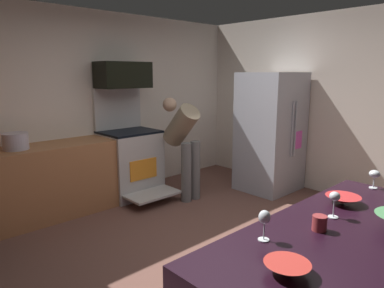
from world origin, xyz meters
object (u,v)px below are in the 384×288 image
microwave (123,75)px  stock_pot (15,141)px  wine_glass_near (375,175)px  wine_glass_mid (264,219)px  mug_coffee (319,223)px  person_cook (183,139)px  mixing_bowl_small (343,200)px  wine_glass_far (335,198)px  oven_range (130,161)px  mixing_bowl_large (287,268)px  refrigerator (270,132)px

microwave → stock_pot: 1.68m
wine_glass_near → wine_glass_mid: (-1.31, 0.07, 0.01)m
wine_glass_near → mug_coffee: bearing=-175.6°
person_cook → wine_glass_near: (-0.47, -2.69, 0.16)m
mixing_bowl_small → wine_glass_far: 0.29m
wine_glass_far → microwave: bearing=78.0°
microwave → mixing_bowl_small: microwave is taller
person_cook → stock_pot: size_ratio=5.02×
stock_pot → mug_coffee: bearing=-80.9°
oven_range → mixing_bowl_large: (-1.47, -3.49, 0.42)m
refrigerator → oven_range: bearing=144.8°
microwave → person_cook: 1.23m
wine_glass_mid → oven_range: bearing=68.3°
wine_glass_far → wine_glass_near: bearing=3.5°
wine_glass_near → wine_glass_far: wine_glass_far is taller
oven_range → person_cook: oven_range is taller
person_cook → wine_glass_mid: (-1.78, -2.62, 0.17)m
microwave → mixing_bowl_large: 3.95m
microwave → wine_glass_mid: 3.63m
stock_pot → person_cook: bearing=-17.3°
oven_range → microwave: size_ratio=2.09×
microwave → person_cook: bearing=-54.7°
oven_range → stock_pot: oven_range is taller
oven_range → mixing_bowl_small: size_ratio=6.80×
oven_range → mixing_bowl_large: 3.81m
wine_glass_near → oven_range: bearing=90.4°
mixing_bowl_small → wine_glass_near: 0.49m
wine_glass_far → wine_glass_mid: bearing=168.5°
mug_coffee → mixing_bowl_large: bearing=-167.4°
wine_glass_near → mug_coffee: (-0.99, -0.08, -0.06)m
person_cook → stock_pot: (-2.00, 0.62, 0.15)m
mixing_bowl_large → wine_glass_near: 1.51m
oven_range → refrigerator: (1.71, -1.21, 0.37)m
wine_glass_mid → mug_coffee: bearing=-23.7°
person_cook → mixing_bowl_small: bearing=-109.7°
wine_glass_far → mixing_bowl_large: bearing=-169.0°
mug_coffee → stock_pot: (-0.54, 3.39, 0.05)m
mixing_bowl_small → person_cook: bearing=70.3°
microwave → wine_glass_near: (0.02, -3.39, -0.72)m
stock_pot → microwave: bearing=3.0°
person_cook → mug_coffee: bearing=-117.8°
refrigerator → stock_pot: bearing=159.2°
wine_glass_near → stock_pot: size_ratio=0.50×
microwave → refrigerator: 2.31m
person_cook → wine_glass_far: 3.00m
mixing_bowl_large → wine_glass_mid: size_ratio=1.24×
microwave → stock_pot: bearing=-177.0°
mixing_bowl_large → mixing_bowl_small: bearing=11.5°
mixing_bowl_large → mug_coffee: (0.51, 0.11, 0.02)m
mixing_bowl_small → wine_glass_far: size_ratio=1.40×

